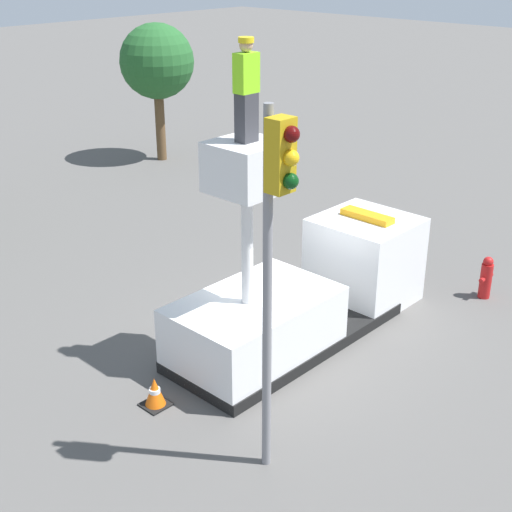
{
  "coord_description": "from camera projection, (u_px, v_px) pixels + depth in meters",
  "views": [
    {
      "loc": [
        -9.86,
        -8.39,
        7.65
      ],
      "look_at": [
        -2.15,
        -1.13,
        2.97
      ],
      "focal_mm": 50.0,
      "sensor_mm": 36.0,
      "label": 1
    }
  ],
  "objects": [
    {
      "name": "ground_plane",
      "position": [
        287.0,
        341.0,
        14.92
      ],
      "size": [
        120.0,
        120.0,
        0.0
      ],
      "primitive_type": "plane",
      "color": "#565451"
    },
    {
      "name": "worker",
      "position": [
        246.0,
        90.0,
        11.95
      ],
      "size": [
        0.4,
        0.26,
        1.75
      ],
      "color": "#38383D",
      "rests_on": "bucket_truck"
    },
    {
      "name": "traffic_cone_rear",
      "position": [
        155.0,
        393.0,
        12.73
      ],
      "size": [
        0.47,
        0.47,
        0.57
      ],
      "color": "black",
      "rests_on": "ground"
    },
    {
      "name": "tree_left_bg",
      "position": [
        157.0,
        62.0,
        25.92
      ],
      "size": [
        2.72,
        2.72,
        5.04
      ],
      "color": "brown",
      "rests_on": "ground"
    },
    {
      "name": "bucket_truck",
      "position": [
        304.0,
        292.0,
        14.87
      ],
      "size": [
        6.32,
        2.12,
        4.49
      ],
      "color": "black",
      "rests_on": "ground"
    },
    {
      "name": "traffic_light_pole",
      "position": [
        275.0,
        229.0,
        9.71
      ],
      "size": [
        0.34,
        0.57,
        5.76
      ],
      "color": "gray",
      "rests_on": "ground"
    },
    {
      "name": "fire_hydrant",
      "position": [
        486.0,
        278.0,
        16.55
      ],
      "size": [
        0.52,
        0.28,
        1.03
      ],
      "color": "red",
      "rests_on": "ground"
    }
  ]
}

